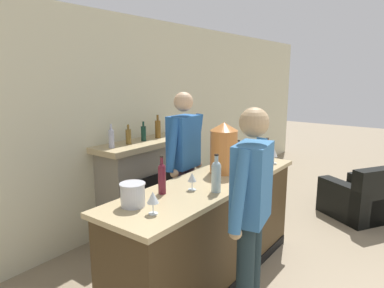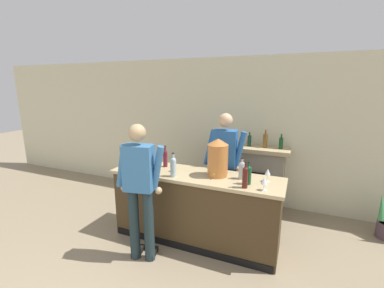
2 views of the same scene
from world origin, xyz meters
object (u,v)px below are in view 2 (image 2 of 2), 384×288
object	(u,v)px
wine_bottle_merlot_tall	(245,176)
wine_bottle_cabernet_heavy	(242,169)
wine_glass_near_bucket	(136,160)
wine_bottle_burgundy_dark	(248,174)
wine_glass_back_row	(264,181)
person_customer	(140,187)
fireplace_stone	(248,176)
wine_bottle_riesling_slim	(165,158)
person_bartender	(224,166)
ice_bucket_steel	(146,159)
copper_dispenser	(218,157)
wine_glass_front_right	(268,172)
wine_bottle_chardonnay_pale	(173,166)
wine_glass_front_left	(174,164)

from	to	relation	value
wine_bottle_merlot_tall	wine_bottle_cabernet_heavy	distance (m)	0.31
wine_bottle_merlot_tall	wine_glass_near_bucket	size ratio (longest dim) A/B	1.95
wine_bottle_burgundy_dark	wine_glass_back_row	xyz separation A→B (m)	(0.21, -0.13, -0.02)
person_customer	wine_glass_near_bucket	bearing A→B (deg)	128.19
person_customer	wine_bottle_burgundy_dark	bearing A→B (deg)	24.83
fireplace_stone	wine_bottle_riesling_slim	world-z (taller)	fireplace_stone
person_bartender	wine_bottle_merlot_tall	world-z (taller)	person_bartender
ice_bucket_steel	wine_bottle_riesling_slim	xyz separation A→B (m)	(0.35, 0.01, 0.05)
copper_dispenser	wine_glass_near_bucket	size ratio (longest dim) A/B	3.08
copper_dispenser	wine_glass_front_right	size ratio (longest dim) A/B	2.99
person_bartender	wine_bottle_burgundy_dark	size ratio (longest dim) A/B	6.28
wine_bottle_chardonnay_pale	wine_glass_near_bucket	size ratio (longest dim) A/B	1.96
person_customer	wine_glass_front_left	bearing A→B (deg)	76.69
fireplace_stone	person_bartender	distance (m)	0.97
person_customer	wine_bottle_burgundy_dark	xyz separation A→B (m)	(1.22, 0.57, 0.16)
person_bartender	wine_bottle_cabernet_heavy	xyz separation A→B (m)	(0.37, -0.47, 0.13)
wine_bottle_burgundy_dark	wine_glass_front_right	distance (m)	0.28
wine_bottle_riesling_slim	wine_glass_front_right	bearing A→B (deg)	-1.62
wine_glass_front_left	wine_glass_near_bucket	size ratio (longest dim) A/B	0.92
wine_bottle_chardonnay_pale	wine_bottle_riesling_slim	bearing A→B (deg)	132.23
person_customer	person_bartender	distance (m)	1.40
copper_dispenser	wine_glass_near_bucket	world-z (taller)	copper_dispenser
wine_glass_near_bucket	fireplace_stone	bearing A→B (deg)	46.57
wine_bottle_burgundy_dark	wine_bottle_riesling_slim	xyz separation A→B (m)	(-1.30, 0.22, 0.01)
fireplace_stone	copper_dispenser	distance (m)	1.50
wine_bottle_chardonnay_pale	wine_glass_back_row	world-z (taller)	wine_bottle_chardonnay_pale
copper_dispenser	wine_bottle_burgundy_dark	bearing A→B (deg)	-17.82
person_bartender	wine_bottle_chardonnay_pale	distance (m)	0.91
wine_glass_near_bucket	wine_bottle_riesling_slim	bearing A→B (deg)	32.96
wine_glass_front_left	wine_glass_back_row	bearing A→B (deg)	-8.89
wine_glass_front_right	wine_glass_near_bucket	distance (m)	1.88
person_customer	wine_bottle_merlot_tall	size ratio (longest dim) A/B	5.44
wine_bottle_riesling_slim	wine_glass_back_row	xyz separation A→B (m)	(1.51, -0.35, -0.03)
person_customer	copper_dispenser	distance (m)	1.09
person_bartender	wine_bottle_riesling_slim	world-z (taller)	person_bartender
person_customer	wine_bottle_merlot_tall	world-z (taller)	person_customer
wine_bottle_cabernet_heavy	person_bartender	bearing A→B (deg)	128.22
person_bartender	wine_bottle_chardonnay_pale	world-z (taller)	person_bartender
ice_bucket_steel	wine_glass_front_right	world-z (taller)	ice_bucket_steel
person_customer	ice_bucket_steel	distance (m)	0.89
wine_bottle_burgundy_dark	wine_bottle_chardonnay_pale	size ratio (longest dim) A/B	0.88
wine_bottle_chardonnay_pale	wine_glass_near_bucket	world-z (taller)	wine_bottle_chardonnay_pale
wine_bottle_chardonnay_pale	wine_glass_front_left	size ratio (longest dim) A/B	2.12
copper_dispenser	wine_bottle_burgundy_dark	xyz separation A→B (m)	(0.44, -0.14, -0.13)
person_bartender	wine_bottle_chardonnay_pale	bearing A→B (deg)	-124.24
ice_bucket_steel	wine_bottle_chardonnay_pale	xyz separation A→B (m)	(0.66, -0.33, 0.06)
wine_bottle_riesling_slim	wine_glass_front_right	world-z (taller)	wine_bottle_riesling_slim
wine_glass_back_row	wine_glass_near_bucket	xyz separation A→B (m)	(-1.87, 0.11, 0.01)
wine_bottle_chardonnay_pale	wine_glass_front_right	bearing A→B (deg)	13.98
wine_glass_back_row	wine_bottle_cabernet_heavy	bearing A→B (deg)	139.11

